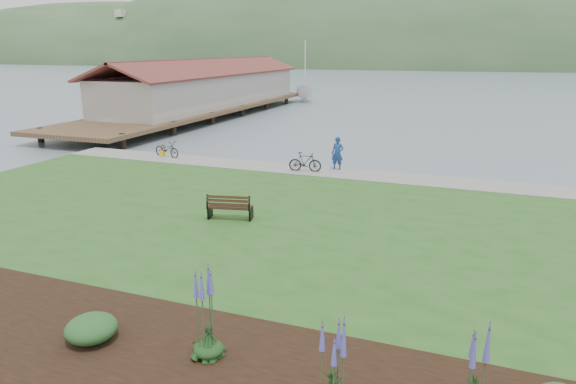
# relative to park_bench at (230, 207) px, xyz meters

# --- Properties ---
(ground) EXTENTS (600.00, 600.00, 0.00)m
(ground) POSITION_rel_park_bench_xyz_m (2.81, 1.43, -0.89)
(ground) COLOR slate
(ground) RESTS_ON ground
(lawn) EXTENTS (34.00, 20.00, 0.40)m
(lawn) POSITION_rel_park_bench_xyz_m (2.81, -0.57, -0.69)
(lawn) COLOR #25541D
(lawn) RESTS_ON ground
(shoreline_path) EXTENTS (34.00, 2.20, 0.03)m
(shoreline_path) POSITION_rel_park_bench_xyz_m (2.81, 8.33, -0.48)
(shoreline_path) COLOR gray
(shoreline_path) RESTS_ON lawn
(far_hillside) EXTENTS (580.00, 80.00, 38.00)m
(far_hillside) POSITION_rel_park_bench_xyz_m (22.81, 171.43, -0.89)
(far_hillside) COLOR #345731
(far_hillside) RESTS_ON ground
(pier_pavilion) EXTENTS (8.00, 36.00, 5.40)m
(pier_pavilion) POSITION_rel_park_bench_xyz_m (-17.19, 28.95, 1.75)
(pier_pavilion) COLOR #4C3826
(pier_pavilion) RESTS_ON ground
(park_bench) EXTENTS (1.69, 0.97, 0.99)m
(park_bench) POSITION_rel_park_bench_xyz_m (0.00, 0.00, 0.00)
(park_bench) COLOR black
(park_bench) RESTS_ON lawn
(person) EXTENTS (0.75, 0.53, 2.00)m
(person) POSITION_rel_park_bench_xyz_m (1.54, 8.93, 0.51)
(person) COLOR navy
(person) RESTS_ON lawn
(bicycle_a) EXTENTS (0.96, 1.85, 0.92)m
(bicycle_a) POSITION_rel_park_bench_xyz_m (-8.39, 8.63, -0.03)
(bicycle_a) COLOR black
(bicycle_a) RESTS_ON lawn
(bicycle_b) EXTENTS (0.73, 1.70, 0.99)m
(bicycle_b) POSITION_rel_park_bench_xyz_m (0.13, 8.03, 0.00)
(bicycle_b) COLOR black
(bicycle_b) RESTS_ON lawn
(sailboat) EXTENTS (11.88, 11.95, 23.29)m
(sailboat) POSITION_rel_park_bench_xyz_m (-12.60, 44.96, -0.89)
(sailboat) COLOR silver
(sailboat) RESTS_ON ground
(pannier) EXTENTS (0.24, 0.34, 0.34)m
(pannier) POSITION_rel_park_bench_xyz_m (-8.73, 8.63, -0.32)
(pannier) COLOR gold
(pannier) RESTS_ON lawn
(echium_0) EXTENTS (0.62, 0.62, 1.81)m
(echium_0) POSITION_rel_park_bench_xyz_m (6.29, -8.45, 0.27)
(echium_0) COLOR #133613
(echium_0) RESTS_ON garden_bed
(echium_1) EXTENTS (0.62, 0.62, 1.83)m
(echium_1) POSITION_rel_park_bench_xyz_m (8.53, -7.76, 0.22)
(echium_1) COLOR #133613
(echium_1) RESTS_ON garden_bed
(echium_4) EXTENTS (0.62, 0.62, 2.37)m
(echium_4) POSITION_rel_park_bench_xyz_m (3.55, -7.88, 0.52)
(echium_4) COLOR #133613
(echium_4) RESTS_ON garden_bed
(shrub_0) EXTENTS (1.08, 1.08, 0.54)m
(shrub_0) POSITION_rel_park_bench_xyz_m (0.95, -8.24, -0.18)
(shrub_0) COLOR #1E4C21
(shrub_0) RESTS_ON garden_bed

